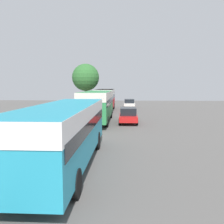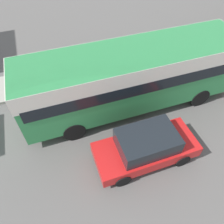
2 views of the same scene
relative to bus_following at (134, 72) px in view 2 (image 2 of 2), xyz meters
name	(u,v)px [view 2 (image 2 of 2)]	position (x,y,z in m)	size (l,w,h in m)	color
bus_following	(134,72)	(0.00, 0.00, 0.00)	(2.64, 10.40, 3.11)	#2D8447
car_crossing	(146,147)	(3.12, -0.70, -1.23)	(1.81, 4.14, 1.54)	red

